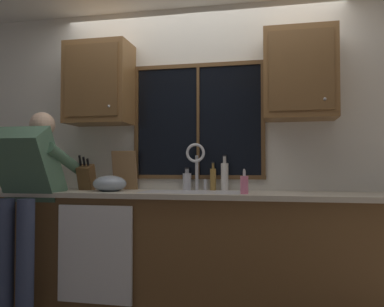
{
  "coord_description": "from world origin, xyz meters",
  "views": [
    {
      "loc": [
        0.66,
        -3.45,
        1.12
      ],
      "look_at": [
        0.0,
        -0.3,
        1.23
      ],
      "focal_mm": 37.41,
      "sensor_mm": 36.0,
      "label": 1
    }
  ],
  "objects": [
    {
      "name": "window_mullion_center",
      "position": [
        -0.0,
        -0.02,
        1.52
      ],
      "size": [
        0.02,
        0.02,
        0.95
      ],
      "primitive_type": "cube",
      "color": "brown"
    },
    {
      "name": "person_standing",
      "position": [
        -1.26,
        -0.63,
        0.97
      ],
      "size": [
        0.53,
        0.68,
        1.58
      ],
      "color": "#384260",
      "rests_on": "floor"
    },
    {
      "name": "window_glass",
      "position": [
        -0.0,
        -0.01,
        1.52
      ],
      "size": [
        1.1,
        0.02,
        0.95
      ],
      "primitive_type": "cube",
      "color": "black"
    },
    {
      "name": "bottle_amber_small",
      "position": [
        -0.08,
        -0.1,
        1.0
      ],
      "size": [
        0.07,
        0.07,
        0.19
      ],
      "color": "#B7B7BC",
      "rests_on": "countertop"
    },
    {
      "name": "window_frame_top",
      "position": [
        -0.0,
        -0.02,
        2.02
      ],
      "size": [
        1.17,
        0.02,
        0.04
      ],
      "primitive_type": "cube",
      "color": "brown"
    },
    {
      "name": "soap_dispenser",
      "position": [
        0.44,
        -0.47,
        0.99
      ],
      "size": [
        0.06,
        0.07,
        0.19
      ],
      "color": "pink",
      "rests_on": "countertop"
    },
    {
      "name": "faucet",
      "position": [
        0.0,
        -0.12,
        1.17
      ],
      "size": [
        0.18,
        0.09,
        0.4
      ],
      "color": "silver",
      "rests_on": "countertop"
    },
    {
      "name": "bottle_green_glass",
      "position": [
        0.14,
        -0.08,
        1.02
      ],
      "size": [
        0.05,
        0.05,
        0.24
      ],
      "color": "olive",
      "rests_on": "countertop"
    },
    {
      "name": "countertop",
      "position": [
        0.0,
        -0.31,
        0.9
      ],
      "size": [
        3.54,
        0.62,
        0.04
      ],
      "primitive_type": "cube",
      "color": "beige",
      "rests_on": "lower_cabinet_run"
    },
    {
      "name": "knife_block",
      "position": [
        -0.95,
        -0.23,
        1.03
      ],
      "size": [
        0.12,
        0.18,
        0.32
      ],
      "color": "brown",
      "rests_on": "countertop"
    },
    {
      "name": "lower_cabinet_run",
      "position": [
        0.0,
        -0.29,
        0.44
      ],
      "size": [
        3.48,
        0.58,
        0.88
      ],
      "primitive_type": "cube",
      "color": "brown",
      "rests_on": "floor"
    },
    {
      "name": "window_frame_right",
      "position": [
        0.56,
        -0.02,
        1.52
      ],
      "size": [
        0.03,
        0.02,
        0.95
      ],
      "primitive_type": "cube",
      "color": "brown"
    },
    {
      "name": "cutting_board",
      "position": [
        -0.65,
        -0.09,
        1.09
      ],
      "size": [
        0.22,
        0.09,
        0.35
      ],
      "primitive_type": "cube",
      "rotation": [
        0.21,
        0.0,
        0.0
      ],
      "color": "#997047",
      "rests_on": "countertop"
    },
    {
      "name": "upper_cabinet_right",
      "position": [
        0.86,
        -0.17,
        1.86
      ],
      "size": [
        0.57,
        0.36,
        0.72
      ],
      "color": "brown"
    },
    {
      "name": "upper_cabinet_left",
      "position": [
        -0.87,
        -0.17,
        1.86
      ],
      "size": [
        0.57,
        0.36,
        0.72
      ],
      "color": "brown"
    },
    {
      "name": "dishwasher_front",
      "position": [
        -0.69,
        -0.61,
        0.46
      ],
      "size": [
        0.6,
        0.02,
        0.74
      ],
      "primitive_type": "cube",
      "color": "white"
    },
    {
      "name": "window_frame_bottom",
      "position": [
        -0.0,
        -0.02,
        1.03
      ],
      "size": [
        1.17,
        0.02,
        0.04
      ],
      "primitive_type": "cube",
      "color": "brown"
    },
    {
      "name": "bottle_tall_clear",
      "position": [
        0.24,
        -0.07,
        1.05
      ],
      "size": [
        0.06,
        0.06,
        0.3
      ],
      "color": "silver",
      "rests_on": "countertop"
    },
    {
      "name": "mixing_bowl",
      "position": [
        -0.68,
        -0.35,
        0.98
      ],
      "size": [
        0.27,
        0.27,
        0.14
      ],
      "primitive_type": "ellipsoid",
      "color": "#8C99A8",
      "rests_on": "countertop"
    },
    {
      "name": "sink",
      "position": [
        -0.0,
        -0.3,
        0.82
      ],
      "size": [
        0.8,
        0.46,
        0.21
      ],
      "color": "#B7B7BC",
      "rests_on": "lower_cabinet_run"
    },
    {
      "name": "window_frame_left",
      "position": [
        -0.57,
        -0.02,
        1.52
      ],
      "size": [
        0.03,
        0.02,
        0.95
      ],
      "primitive_type": "cube",
      "color": "brown"
    },
    {
      "name": "back_wall",
      "position": [
        0.0,
        0.06,
        1.27
      ],
      "size": [
        5.88,
        0.12,
        2.55
      ],
      "primitive_type": "cube",
      "color": "silver",
      "rests_on": "floor"
    }
  ]
}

